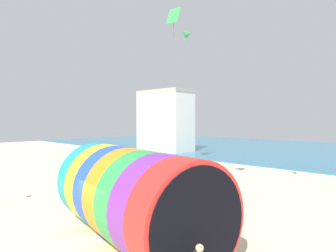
# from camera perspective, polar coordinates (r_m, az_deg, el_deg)

# --- Properties ---
(ground_plane) EXTENTS (120.00, 120.00, 0.00)m
(ground_plane) POSITION_cam_1_polar(r_m,az_deg,el_deg) (12.58, -10.75, -21.51)
(ground_plane) COLOR beige
(giant_inflatable_tube) EXTENTS (8.62, 5.15, 3.71)m
(giant_inflatable_tube) POSITION_cam_1_polar(r_m,az_deg,el_deg) (12.18, -6.69, -13.05)
(giant_inflatable_tube) COLOR teal
(giant_inflatable_tube) RESTS_ON ground
(kite_green_delta) EXTENTS (1.09, 1.13, 1.41)m
(kite_green_delta) POSITION_cam_1_polar(r_m,az_deg,el_deg) (31.81, 3.81, 17.08)
(kite_green_delta) COLOR green
(kite_green_diamond) EXTENTS (1.29, 0.98, 2.78)m
(kite_green_diamond) POSITION_cam_1_polar(r_m,az_deg,el_deg) (29.40, 1.05, 20.23)
(kite_green_diamond) COLOR green
(promenade_building) EXTENTS (8.53, 4.40, 9.37)m
(promenade_building) POSITION_cam_1_polar(r_m,az_deg,el_deg) (45.82, -0.56, 0.98)
(promenade_building) COLOR silver
(promenade_building) RESTS_ON ground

